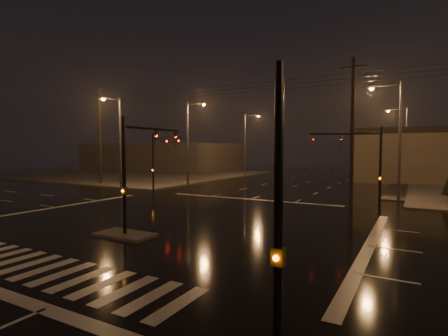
{
  "coord_description": "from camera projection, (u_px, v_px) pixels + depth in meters",
  "views": [
    {
      "loc": [
        12.79,
        -16.78,
        4.35
      ],
      "look_at": [
        0.3,
        5.78,
        3.0
      ],
      "focal_mm": 28.0,
      "sensor_mm": 36.0,
      "label": 1
    }
  ],
  "objects": [
    {
      "name": "ground",
      "position": [
        173.0,
        222.0,
        21.07
      ],
      "size": [
        140.0,
        140.0,
        0.0
      ],
      "primitive_type": "plane",
      "color": "black",
      "rests_on": "ground"
    },
    {
      "name": "sidewalk_nw",
      "position": [
        141.0,
        174.0,
        61.79
      ],
      "size": [
        36.0,
        36.0,
        0.12
      ],
      "primitive_type": "cube",
      "color": "#4E4B45",
      "rests_on": "ground"
    },
    {
      "name": "median_island",
      "position": [
        125.0,
        235.0,
        17.57
      ],
      "size": [
        3.0,
        1.6,
        0.15
      ],
      "primitive_type": "cube",
      "color": "#4E4B45",
      "rests_on": "ground"
    },
    {
      "name": "crosswalk",
      "position": [
        28.0,
        265.0,
        13.21
      ],
      "size": [
        15.0,
        2.6,
        0.01
      ],
      "primitive_type": "cube",
      "color": "beige",
      "rests_on": "ground"
    },
    {
      "name": "stop_bar_far",
      "position": [
        250.0,
        199.0,
        30.68
      ],
      "size": [
        16.0,
        0.5,
        0.01
      ],
      "primitive_type": "cube",
      "color": "beige",
      "rests_on": "ground"
    },
    {
      "name": "commercial_block",
      "position": [
        162.0,
        157.0,
        74.55
      ],
      "size": [
        30.0,
        18.0,
        5.6
      ],
      "primitive_type": "cube",
      "color": "#3F3A38",
      "rests_on": "ground"
    },
    {
      "name": "signal_mast_median",
      "position": [
        137.0,
        161.0,
        18.19
      ],
      "size": [
        0.25,
        4.59,
        6.0
      ],
      "color": "black",
      "rests_on": "ground"
    },
    {
      "name": "signal_mast_ne",
      "position": [
        365.0,
        158.0,
        25.13
      ],
      "size": [
        4.84,
        1.86,
        6.0
      ],
      "color": "black",
      "rests_on": "ground"
    },
    {
      "name": "signal_mast_nw",
      "position": [
        158.0,
        155.0,
        34.32
      ],
      "size": [
        4.84,
        1.86,
        6.0
      ],
      "color": "black",
      "rests_on": "ground"
    },
    {
      "name": "signal_mast_se",
      "position": [
        279.0,
        180.0,
        7.41
      ],
      "size": [
        1.55,
        3.87,
        6.0
      ],
      "color": "black",
      "rests_on": "ground"
    },
    {
      "name": "streetlight_1",
      "position": [
        190.0,
        138.0,
        41.9
      ],
      "size": [
        2.77,
        0.32,
        10.0
      ],
      "color": "#38383A",
      "rests_on": "ground"
    },
    {
      "name": "streetlight_2",
      "position": [
        247.0,
        141.0,
        55.88
      ],
      "size": [
        2.77,
        0.32,
        10.0
      ],
      "color": "#38383A",
      "rests_on": "ground"
    },
    {
      "name": "streetlight_3",
      "position": [
        396.0,
        132.0,
        29.33
      ],
      "size": [
        2.77,
        0.32,
        10.0
      ],
      "color": "#38383A",
      "rests_on": "ground"
    },
    {
      "name": "streetlight_4",
      "position": [
        404.0,
        139.0,
        46.8
      ],
      "size": [
        2.77,
        0.32,
        10.0
      ],
      "color": "#38383A",
      "rests_on": "ground"
    },
    {
      "name": "streetlight_5",
      "position": [
        118.0,
        137.0,
        38.28
      ],
      "size": [
        0.32,
        2.77,
        10.0
      ],
      "color": "#38383A",
      "rests_on": "ground"
    },
    {
      "name": "utility_pole_0",
      "position": [
        100.0,
        136.0,
        43.63
      ],
      "size": [
        2.2,
        0.32,
        12.0
      ],
      "color": "black",
      "rests_on": "ground"
    },
    {
      "name": "utility_pole_1",
      "position": [
        352.0,
        128.0,
        29.11
      ],
      "size": [
        2.2,
        0.32,
        12.0
      ],
      "color": "black",
      "rests_on": "ground"
    }
  ]
}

